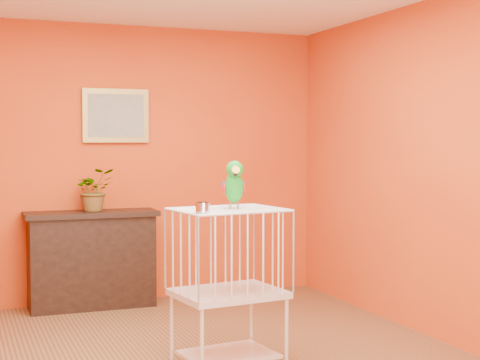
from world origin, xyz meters
name	(u,v)px	position (x,y,z in m)	size (l,w,h in m)	color
room_shell	(185,130)	(0.00, 0.00, 1.58)	(4.50, 4.50, 4.50)	#C54512
console_cabinet	(92,259)	(-0.27, 2.04, 0.44)	(1.18, 0.43, 0.88)	black
potted_plant	(95,195)	(-0.24, 1.98, 1.03)	(0.35, 0.39, 0.30)	#26722D
framed_picture	(116,116)	(0.00, 2.22, 1.75)	(0.62, 0.04, 0.50)	#A5893B
birdcage	(228,285)	(0.28, -0.06, 0.55)	(0.75, 0.61, 1.06)	silver
feed_cup	(202,207)	(0.03, -0.26, 1.10)	(0.09, 0.09, 0.06)	silver
parrot	(234,184)	(0.32, -0.06, 1.23)	(0.17, 0.29, 0.32)	#59544C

